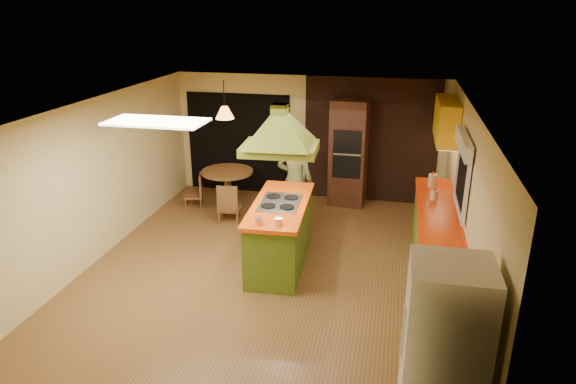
% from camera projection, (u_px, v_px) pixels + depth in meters
% --- Properties ---
extents(ground, '(6.50, 6.50, 0.00)m').
position_uv_depth(ground, '(271.00, 266.00, 7.94)').
color(ground, brown).
rests_on(ground, ground).
extents(room_walls, '(5.50, 6.50, 6.50)m').
position_uv_depth(room_walls, '(270.00, 191.00, 7.51)').
color(room_walls, beige).
rests_on(room_walls, ground).
extents(ceiling_plane, '(6.50, 6.50, 0.00)m').
position_uv_depth(ceiling_plane, '(269.00, 106.00, 7.08)').
color(ceiling_plane, silver).
rests_on(ceiling_plane, room_walls).
extents(brick_panel, '(2.64, 0.03, 2.50)m').
position_uv_depth(brick_panel, '(370.00, 141.00, 10.22)').
color(brick_panel, '#381E14').
rests_on(brick_panel, ground).
extents(nook_opening, '(2.20, 0.03, 2.10)m').
position_uv_depth(nook_opening, '(239.00, 143.00, 10.84)').
color(nook_opening, black).
rests_on(nook_opening, ground).
extents(right_counter, '(0.62, 3.05, 0.92)m').
position_uv_depth(right_counter, '(435.00, 238.00, 7.84)').
color(right_counter, olive).
rests_on(right_counter, ground).
extents(upper_cabinets, '(0.34, 1.40, 0.70)m').
position_uv_depth(upper_cabinets, '(446.00, 120.00, 8.77)').
color(upper_cabinets, yellow).
rests_on(upper_cabinets, room_walls).
extents(window_right, '(0.12, 1.35, 1.06)m').
position_uv_depth(window_right, '(464.00, 160.00, 7.16)').
color(window_right, black).
rests_on(window_right, room_walls).
extents(fluor_panel, '(1.20, 0.60, 0.03)m').
position_uv_depth(fluor_panel, '(156.00, 122.00, 6.20)').
color(fluor_panel, white).
rests_on(fluor_panel, ceiling_plane).
extents(kitchen_island, '(0.92, 2.05, 1.02)m').
position_uv_depth(kitchen_island, '(280.00, 233.00, 7.90)').
color(kitchen_island, '#55731C').
rests_on(kitchen_island, ground).
extents(range_hood, '(1.13, 0.85, 0.80)m').
position_uv_depth(range_hood, '(280.00, 122.00, 7.30)').
color(range_hood, '#5E6A1A').
rests_on(range_hood, ceiling_plane).
extents(man, '(0.70, 0.51, 1.78)m').
position_uv_depth(man, '(295.00, 181.00, 9.02)').
color(man, brown).
rests_on(man, ground).
extents(refrigerator, '(0.73, 0.69, 1.75)m').
position_uv_depth(refrigerator, '(444.00, 351.00, 4.64)').
color(refrigerator, white).
rests_on(refrigerator, ground).
extents(wall_oven, '(0.74, 0.64, 2.12)m').
position_uv_depth(wall_oven, '(349.00, 153.00, 10.11)').
color(wall_oven, '#4E2819').
rests_on(wall_oven, ground).
extents(dining_table, '(1.01, 1.01, 0.76)m').
position_uv_depth(dining_table, '(228.00, 181.00, 10.11)').
color(dining_table, brown).
rests_on(dining_table, ground).
extents(chair_left, '(0.45, 0.45, 0.66)m').
position_uv_depth(chair_left, '(193.00, 190.00, 10.23)').
color(chair_left, brown).
rests_on(chair_left, ground).
extents(chair_near, '(0.44, 0.44, 0.74)m').
position_uv_depth(chair_near, '(230.00, 202.00, 9.52)').
color(chair_near, brown).
rests_on(chair_near, ground).
extents(pendant_lamp, '(0.45, 0.45, 0.23)m').
position_uv_depth(pendant_lamp, '(225.00, 113.00, 9.64)').
color(pendant_lamp, '#FF9E3F').
rests_on(pendant_lamp, ceiling_plane).
extents(canister_large, '(0.17, 0.17, 0.21)m').
position_uv_depth(canister_large, '(432.00, 180.00, 8.63)').
color(canister_large, beige).
rests_on(canister_large, right_counter).
extents(canister_medium, '(0.14, 0.14, 0.19)m').
position_uv_depth(canister_medium, '(432.00, 181.00, 8.65)').
color(canister_medium, '#FFEACD').
rests_on(canister_medium, right_counter).
extents(canister_small, '(0.13, 0.13, 0.15)m').
position_uv_depth(canister_small, '(434.00, 195.00, 8.07)').
color(canister_small, beige).
rests_on(canister_small, right_counter).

